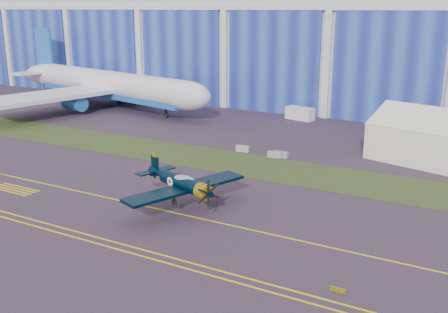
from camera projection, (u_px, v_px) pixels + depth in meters
The scene contains 17 objects.
ground at pixel (182, 194), 59.57m from camera, with size 260.00×260.00×0.00m, color #3A2B3D.
grass_median at pixel (239, 163), 71.31m from camera, with size 260.00×10.00×0.02m, color #475128.
hangar at pixel (361, 33), 115.68m from camera, with size 220.00×45.70×30.00m.
taxiway_centreline at pixel (155, 208), 55.37m from camera, with size 200.00×0.20×0.02m, color yellow.
edge_line_near at pixel (93, 242), 47.41m from camera, with size 80.00×0.20×0.02m, color yellow.
edge_line_far at pixel (100, 238), 48.24m from camera, with size 80.00×0.20×0.02m, color yellow.
hold_short_ladder at pixel (15, 189), 61.24m from camera, with size 6.00×2.40×0.02m, color yellow, non-canonical shape.
guard_board_right at pixel (338, 290), 39.12m from camera, with size 1.20×0.15×0.35m, color yellow.
warbird at pixel (182, 183), 54.38m from camera, with size 15.66×17.11×4.16m.
jetliner at pixel (108, 55), 108.78m from camera, with size 72.16×64.89×21.76m.
tent at pixel (439, 134), 71.49m from camera, with size 18.86×15.81×7.57m.
shipping_container at pixel (300, 113), 98.99m from camera, with size 5.41×2.17×2.35m, color silver.
tug at pixel (406, 124), 92.02m from camera, with size 2.29×1.43×1.34m, color #FDD600.
cart at pixel (75, 94), 124.98m from camera, with size 1.96×1.18×1.18m, color silver.
barrier_a at pixel (243, 149), 77.07m from camera, with size 2.00×0.60×0.90m, color #9AA092.
barrier_b at pixel (275, 155), 74.02m from camera, with size 2.00×0.60×0.90m, color gray.
barrier_c at pixel (281, 154), 74.08m from camera, with size 2.00×0.60×0.90m, color gray.
Camera 1 is at (31.63, -46.58, 20.51)m, focal length 42.00 mm.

